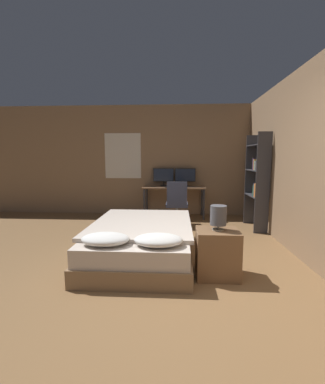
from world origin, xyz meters
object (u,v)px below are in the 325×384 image
nightstand (217,253)px  office_chair (177,208)px  bed (141,240)px  monitor_left (164,176)px  desk (174,190)px  monitor_right (185,176)px  bookshelf (258,177)px  keyboard (174,187)px  computer_mouse (187,187)px  bedside_lamp (218,216)px

nightstand → office_chair: (-0.49, 2.33, 0.09)m
bed → monitor_left: size_ratio=4.08×
desk → office_chair: size_ratio=1.56×
monitor_right → office_chair: bearing=-101.6°
bed → bookshelf: 2.74m
nightstand → keyboard: keyboard is taller
bed → monitor_left: (0.16, 2.73, 0.74)m
nightstand → computer_mouse: size_ratio=8.13×
bedside_lamp → bed: bearing=151.2°
desk → bookshelf: 1.95m
monitor_left → computer_mouse: 0.71m
office_chair → bookshelf: 1.73m
computer_mouse → keyboard: bearing=180.0°
monitor_left → bedside_lamp: bearing=-75.8°
bedside_lamp → nightstand: bearing=90.0°
monitor_right → office_chair: (-0.20, -0.95, -0.61)m
nightstand → bedside_lamp: bedside_lamp is taller
computer_mouse → monitor_right: bearing=95.0°
computer_mouse → bookshelf: size_ratio=0.04×
nightstand → computer_mouse: 2.95m
desk → computer_mouse: bearing=-32.2°
monitor_left → bookshelf: bearing=-30.6°
nightstand → monitor_left: (-0.83, 3.27, 0.70)m
bookshelf → office_chair: bearing=173.3°
computer_mouse → bookshelf: bookshelf is taller
bed → nightstand: nightstand is taller
nightstand → monitor_left: bearing=104.2°
bedside_lamp → computer_mouse: size_ratio=4.21×
keyboard → bookshelf: bearing=-24.5°
bed → bookshelf: size_ratio=1.08×
bedside_lamp → office_chair: size_ratio=0.31×
office_chair → bookshelf: bookshelf is taller
desk → bookshelf: size_ratio=0.78×
bed → bookshelf: bookshelf is taller
bookshelf → computer_mouse: bearing=150.9°
nightstand → computer_mouse: (-0.27, 2.90, 0.48)m
computer_mouse → bookshelf: (1.36, -0.76, 0.28)m
bedside_lamp → computer_mouse: (-0.27, 2.90, 0.02)m
bed → keyboard: 2.44m
nightstand → bookshelf: 2.52m
keyboard → office_chair: size_ratio=0.44×
nightstand → office_chair: 2.38m
monitor_left → desk: bearing=-35.8°
nightstand → bookshelf: bookshelf is taller
monitor_left → keyboard: (0.26, -0.38, -0.24)m
keyboard → bedside_lamp: bearing=-79.0°
keyboard → office_chair: (0.07, -0.57, -0.37)m
monitor_left → bookshelf: bookshelf is taller
bed → keyboard: keyboard is taller
office_chair → bookshelf: bearing=-6.7°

